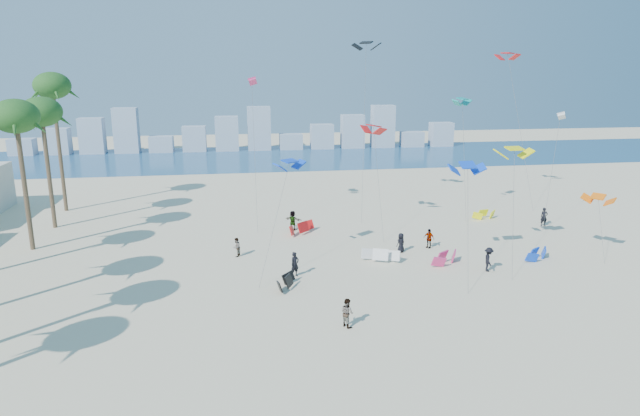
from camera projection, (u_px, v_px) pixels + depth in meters
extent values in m
plane|color=beige|center=(311.00, 364.00, 29.33)|extent=(220.00, 220.00, 0.00)
plane|color=navy|center=(255.00, 158.00, 98.31)|extent=(220.00, 220.00, 0.00)
imported|color=black|center=(295.00, 264.00, 41.58)|extent=(0.84, 0.75, 1.93)
imported|color=gray|center=(347.00, 312.00, 33.47)|extent=(1.01, 1.10, 1.81)
imported|color=black|center=(401.00, 243.00, 47.17)|extent=(0.98, 0.85, 1.69)
imported|color=gray|center=(429.00, 238.00, 48.32)|extent=(1.00, 1.03, 1.73)
imported|color=black|center=(489.00, 259.00, 42.67)|extent=(1.02, 1.38, 1.91)
imported|color=gray|center=(293.00, 220.00, 53.74)|extent=(1.77, 1.51, 1.92)
imported|color=black|center=(544.00, 217.00, 55.12)|extent=(0.76, 0.59, 1.87)
imported|color=gray|center=(237.00, 247.00, 46.09)|extent=(0.82, 0.94, 1.62)
cylinder|color=#595959|center=(275.00, 222.00, 41.30)|extent=(2.94, 5.46, 8.32)
cylinder|color=#595959|center=(379.00, 182.00, 51.56)|extent=(0.30, 5.75, 10.01)
cylinder|color=#595959|center=(513.00, 212.00, 42.65)|extent=(2.18, 5.33, 9.11)
cylinder|color=#595959|center=(255.00, 154.00, 53.94)|extent=(0.07, 5.67, 14.44)
cylinder|color=#595959|center=(464.00, 161.00, 56.57)|extent=(0.11, 2.68, 12.37)
cylinder|color=#595959|center=(601.00, 230.00, 44.88)|extent=(0.17, 2.03, 5.14)
cylinder|color=#595959|center=(364.00, 132.00, 57.01)|extent=(1.44, 5.37, 18.01)
cylinder|color=#595959|center=(552.00, 171.00, 54.19)|extent=(2.55, 3.03, 11.10)
cylinder|color=#595959|center=(468.00, 226.00, 40.33)|extent=(1.81, 5.45, 8.18)
cylinder|color=#595959|center=(520.00, 132.00, 61.34)|extent=(2.14, 4.77, 17.04)
cylinder|color=brown|center=(24.00, 185.00, 46.74)|extent=(0.40, 0.40, 11.52)
ellipsoid|color=#1C4F1D|center=(15.00, 116.00, 45.34)|extent=(3.80, 3.80, 2.85)
cylinder|color=brown|center=(48.00, 171.00, 53.44)|extent=(0.40, 0.40, 11.38)
ellipsoid|color=#1C4F1D|center=(41.00, 112.00, 52.06)|extent=(3.80, 3.80, 2.85)
cylinder|color=brown|center=(60.00, 150.00, 59.75)|extent=(0.40, 0.40, 13.61)
ellipsoid|color=#1C4F1D|center=(52.00, 86.00, 58.09)|extent=(3.80, 3.80, 2.85)
cube|color=#9EADBF|center=(22.00, 147.00, 101.18)|extent=(4.40, 3.00, 3.00)
cube|color=#9EADBF|center=(58.00, 141.00, 101.90)|extent=(4.40, 3.00, 4.80)
cube|color=#9EADBF|center=(92.00, 136.00, 102.62)|extent=(4.40, 3.00, 6.60)
cube|color=#9EADBF|center=(126.00, 130.00, 103.33)|extent=(4.40, 3.00, 8.40)
cube|color=#9EADBF|center=(161.00, 144.00, 104.93)|extent=(4.40, 3.00, 3.00)
cube|color=#9EADBF|center=(194.00, 139.00, 105.65)|extent=(4.40, 3.00, 4.80)
cube|color=#9EADBF|center=(227.00, 133.00, 106.36)|extent=(4.40, 3.00, 6.60)
cube|color=#9EADBF|center=(259.00, 128.00, 107.08)|extent=(4.40, 3.00, 8.40)
cube|color=#9EADBF|center=(291.00, 142.00, 108.68)|extent=(4.40, 3.00, 3.00)
cube|color=#9EADBF|center=(322.00, 136.00, 109.39)|extent=(4.40, 3.00, 4.80)
cube|color=#9EADBF|center=(353.00, 131.00, 110.11)|extent=(4.40, 3.00, 6.60)
cube|color=#9EADBF|center=(383.00, 126.00, 110.83)|extent=(4.40, 3.00, 8.40)
cube|color=#9EADBF|center=(412.00, 139.00, 112.42)|extent=(4.40, 3.00, 3.00)
cube|color=#9EADBF|center=(441.00, 134.00, 113.14)|extent=(4.40, 3.00, 4.80)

